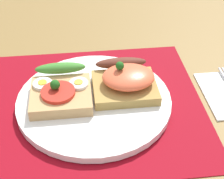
% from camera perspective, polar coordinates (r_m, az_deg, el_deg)
% --- Properties ---
extents(ground_plane, '(1.20, 0.90, 0.03)m').
position_cam_1_polar(ground_plane, '(0.58, -2.96, -3.76)').
color(ground_plane, olive).
extents(placemat, '(0.36, 0.33, 0.00)m').
position_cam_1_polar(placemat, '(0.57, -3.02, -2.46)').
color(placemat, maroon).
rests_on(placemat, ground_plane).
extents(plate, '(0.25, 0.25, 0.01)m').
position_cam_1_polar(plate, '(0.56, -3.04, -1.89)').
color(plate, white).
rests_on(plate, placemat).
extents(sandwich_egg_tomato, '(0.10, 0.10, 0.04)m').
position_cam_1_polar(sandwich_egg_tomato, '(0.56, -8.64, -0.03)').
color(sandwich_egg_tomato, tan).
rests_on(sandwich_egg_tomato, plate).
extents(sandwich_salmon, '(0.11, 0.10, 0.06)m').
position_cam_1_polar(sandwich_salmon, '(0.56, 2.36, 1.62)').
color(sandwich_salmon, '#AE8945').
rests_on(sandwich_salmon, plate).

